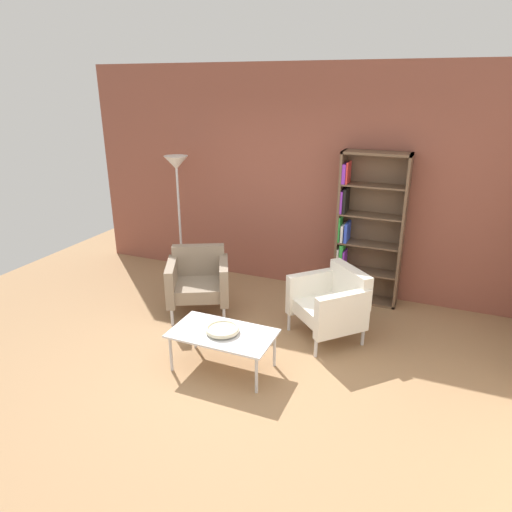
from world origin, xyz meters
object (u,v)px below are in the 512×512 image
object	(u,v)px
decorative_bowl	(222,329)
armchair_spare_guest	(331,302)
armchair_near_window	(198,280)
coffee_table_low	(223,335)
bookshelf_tall	(365,231)
floor_lamp_torchiere	(177,178)

from	to	relation	value
decorative_bowl	armchair_spare_guest	distance (m)	1.30
armchair_near_window	armchair_spare_guest	xyz separation A→B (m)	(1.64, 0.02, 0.00)
coffee_table_low	bookshelf_tall	bearing A→B (deg)	66.25
decorative_bowl	armchair_near_window	xyz separation A→B (m)	(-0.83, 0.99, -0.02)
bookshelf_tall	decorative_bowl	distance (m)	2.37
armchair_near_window	floor_lamp_torchiere	world-z (taller)	floor_lamp_torchiere
bookshelf_tall	decorative_bowl	bearing A→B (deg)	-113.75
coffee_table_low	armchair_spare_guest	xyz separation A→B (m)	(0.81, 1.01, 0.05)
bookshelf_tall	armchair_near_window	bearing A→B (deg)	-147.39
bookshelf_tall	armchair_spare_guest	xyz separation A→B (m)	(-0.12, -1.10, -0.51)
floor_lamp_torchiere	armchair_spare_guest	bearing A→B (deg)	-19.07
floor_lamp_torchiere	bookshelf_tall	bearing A→B (deg)	6.25
decorative_bowl	floor_lamp_torchiere	size ratio (longest dim) A/B	0.18
bookshelf_tall	armchair_near_window	world-z (taller)	bookshelf_tall
armchair_spare_guest	floor_lamp_torchiere	bearing A→B (deg)	-155.31
decorative_bowl	armchair_near_window	distance (m)	1.29
bookshelf_tall	coffee_table_low	size ratio (longest dim) A/B	1.90
armchair_spare_guest	floor_lamp_torchiere	world-z (taller)	floor_lamp_torchiere
coffee_table_low	armchair_spare_guest	distance (m)	1.30
bookshelf_tall	coffee_table_low	world-z (taller)	bookshelf_tall
bookshelf_tall	armchair_spare_guest	bearing A→B (deg)	-96.19
armchair_near_window	floor_lamp_torchiere	xyz separation A→B (m)	(-0.76, 0.85, 1.03)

